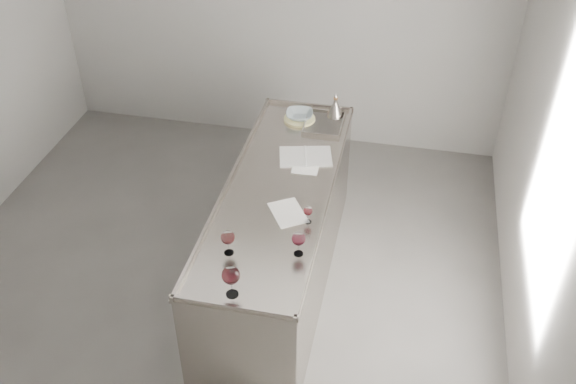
% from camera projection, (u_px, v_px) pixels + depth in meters
% --- Properties ---
extents(room_shell, '(4.54, 5.04, 2.84)m').
position_uv_depth(room_shell, '(193.00, 148.00, 4.17)').
color(room_shell, '#54524F').
rests_on(room_shell, ground).
extents(counter, '(0.77, 2.42, 0.97)m').
position_uv_depth(counter, '(279.00, 236.00, 4.88)').
color(counter, gray).
rests_on(counter, ground).
extents(wine_glass_left, '(0.09, 0.09, 0.17)m').
position_uv_depth(wine_glass_left, '(228.00, 238.00, 3.97)').
color(wine_glass_left, white).
rests_on(wine_glass_left, counter).
extents(wine_glass_middle, '(0.11, 0.11, 0.21)m').
position_uv_depth(wine_glass_middle, '(231.00, 276.00, 3.67)').
color(wine_glass_middle, white).
rests_on(wine_glass_middle, counter).
extents(wine_glass_right, '(0.09, 0.09, 0.17)m').
position_uv_depth(wine_glass_right, '(299.00, 239.00, 3.97)').
color(wine_glass_right, white).
rests_on(wine_glass_right, counter).
extents(wine_glass_small, '(0.06, 0.06, 0.13)m').
position_uv_depth(wine_glass_small, '(308.00, 211.00, 4.24)').
color(wine_glass_small, white).
rests_on(wine_glass_small, counter).
extents(notebook, '(0.45, 0.36, 0.02)m').
position_uv_depth(notebook, '(306.00, 157.00, 4.90)').
color(notebook, silver).
rests_on(notebook, counter).
extents(loose_paper_top, '(0.33, 0.36, 0.00)m').
position_uv_depth(loose_paper_top, '(288.00, 213.00, 4.36)').
color(loose_paper_top, silver).
rests_on(loose_paper_top, counter).
extents(loose_paper_under, '(0.21, 0.29, 0.00)m').
position_uv_depth(loose_paper_under, '(306.00, 164.00, 4.82)').
color(loose_paper_under, white).
rests_on(loose_paper_under, counter).
extents(trivet, '(0.34, 0.34, 0.02)m').
position_uv_depth(trivet, '(299.00, 119.00, 5.34)').
color(trivet, beige).
rests_on(trivet, counter).
extents(ceramic_bowl, '(0.25, 0.25, 0.05)m').
position_uv_depth(ceramic_bowl, '(300.00, 115.00, 5.31)').
color(ceramic_bowl, '#8B9AA1').
rests_on(ceramic_bowl, trivet).
extents(wine_funnel, '(0.15, 0.15, 0.22)m').
position_uv_depth(wine_funnel, '(335.00, 109.00, 5.36)').
color(wine_funnel, '#A0978F').
rests_on(wine_funnel, counter).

